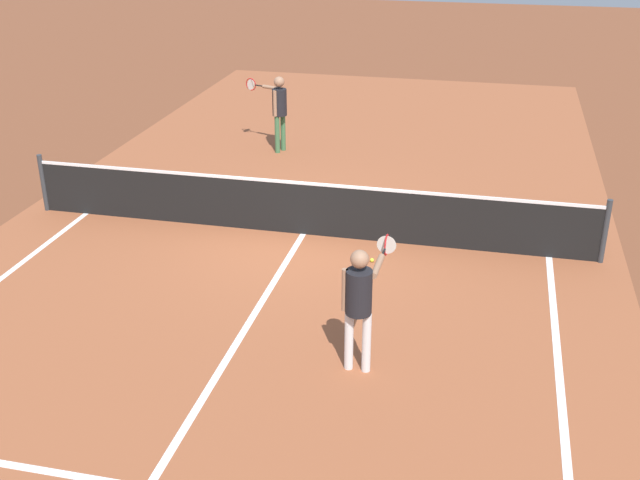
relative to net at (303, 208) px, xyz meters
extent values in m
plane|color=brown|center=(0.00, 0.00, -0.49)|extent=(60.00, 60.00, 0.00)
cube|color=#9E5433|center=(0.00, 0.00, -0.49)|extent=(10.62, 24.40, 0.00)
cube|color=white|center=(0.00, -3.20, -0.49)|extent=(0.10, 6.40, 0.01)
cylinder|color=#33383D|center=(-4.90, 0.00, 0.04)|extent=(0.09, 0.09, 1.07)
cylinder|color=#33383D|center=(4.90, 0.00, 0.04)|extent=(0.09, 0.09, 1.07)
cube|color=black|center=(0.00, 0.00, -0.04)|extent=(9.80, 0.02, 0.91)
cube|color=white|center=(0.00, 0.00, 0.44)|extent=(9.80, 0.03, 0.05)
cylinder|color=white|center=(1.55, -3.85, -0.09)|extent=(0.11, 0.11, 0.81)
cylinder|color=white|center=(1.77, -3.86, -0.09)|extent=(0.11, 0.11, 0.81)
cylinder|color=black|center=(1.66, -3.85, 0.60)|extent=(0.32, 0.32, 0.57)
sphere|color=#A87A5B|center=(1.66, -3.85, 1.03)|extent=(0.22, 0.22, 0.22)
cylinder|color=#A87A5B|center=(1.49, -3.85, 0.61)|extent=(0.08, 0.08, 0.55)
cylinder|color=#A87A5B|center=(1.83, -3.58, 0.83)|extent=(0.09, 0.55, 0.08)
cylinder|color=black|center=(1.84, -3.20, 0.83)|extent=(0.03, 0.22, 0.03)
torus|color=red|center=(1.85, -2.96, 0.83)|extent=(0.03, 0.28, 0.28)
cylinder|color=silver|center=(1.85, -2.96, 0.83)|extent=(0.25, 0.01, 0.25)
cylinder|color=#3F7247|center=(-1.65, 4.23, -0.07)|extent=(0.11, 0.11, 0.84)
cylinder|color=#3F7247|center=(-1.58, 4.44, -0.07)|extent=(0.11, 0.11, 0.84)
cylinder|color=black|center=(-1.62, 4.33, 0.64)|extent=(0.32, 0.32, 0.59)
sphere|color=#A87A5B|center=(-1.62, 4.33, 1.09)|extent=(0.23, 0.23, 0.23)
cylinder|color=#A87A5B|center=(-1.68, 4.17, 0.65)|extent=(0.08, 0.08, 0.57)
cylinder|color=#A87A5B|center=(-1.82, 4.59, 0.88)|extent=(0.56, 0.28, 0.08)
cylinder|color=black|center=(-2.19, 4.73, 0.88)|extent=(0.22, 0.10, 0.03)
torus|color=red|center=(-2.42, 4.82, 0.88)|extent=(0.27, 0.12, 0.28)
cylinder|color=silver|center=(-2.42, 4.82, 0.88)|extent=(0.09, 0.24, 0.25)
sphere|color=#CCE033|center=(1.34, -0.82, -0.46)|extent=(0.07, 0.07, 0.07)
camera|label=1|loc=(3.03, -11.90, 5.01)|focal=43.72mm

